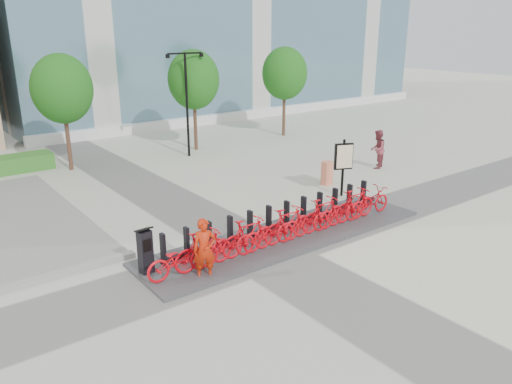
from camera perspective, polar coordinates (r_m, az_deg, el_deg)
ground at (r=14.38m, az=0.43°, el=-6.81°), size 120.00×120.00×0.00m
tree_1 at (r=23.36m, az=-21.29°, el=10.91°), size 2.60×2.60×5.10m
tree_2 at (r=25.92m, az=-7.15°, el=12.60°), size 2.60×2.60×5.10m
tree_3 at (r=29.38m, az=3.28°, el=13.36°), size 2.60×2.60×5.10m
streetlamp at (r=24.61m, az=-7.95°, el=11.20°), size 2.00×0.20×5.00m
dock_pad at (r=15.33m, az=3.62°, el=-5.03°), size 9.60×2.40×0.08m
dock_rail_posts at (r=15.52m, az=2.68°, el=-2.86°), size 8.02×0.50×0.85m
bike_0 at (r=12.83m, az=-8.75°, el=-7.54°), size 1.81×0.63×0.95m
bike_1 at (r=13.13m, az=-5.99°, el=-6.55°), size 1.75×0.49×1.05m
bike_2 at (r=13.50m, az=-3.36°, el=-6.00°), size 1.81×0.63×0.95m
bike_3 at (r=13.85m, az=-0.88°, el=-5.07°), size 1.75×0.49×1.05m
bike_4 at (r=14.28m, az=1.45°, el=-4.57°), size 1.81×0.63×0.95m
bike_5 at (r=14.68m, az=3.66°, el=-3.72°), size 1.75×0.49×1.05m
bike_6 at (r=15.15m, az=5.73°, el=-3.27°), size 1.81×0.63×0.95m
bike_7 at (r=15.60m, az=7.68°, el=-2.49°), size 1.75×0.49×1.05m
bike_8 at (r=16.11m, az=9.50°, el=-2.11°), size 1.81×0.63×0.95m
bike_9 at (r=16.59m, az=11.23°, el=-1.40°), size 1.75×0.49×1.05m
bike_10 at (r=17.13m, az=12.84°, el=-1.07°), size 1.81×0.63×0.95m
kiosk at (r=13.10m, az=-12.53°, el=-6.56°), size 0.42×0.36×1.28m
worker_red at (r=12.63m, az=-5.90°, el=-6.56°), size 0.69×0.58×1.62m
pedestrian at (r=23.23m, az=13.70°, el=4.78°), size 1.06×0.98×1.75m
construction_barrel at (r=20.47m, az=8.11°, el=2.17°), size 0.51×0.51×0.95m
map_sign at (r=18.89m, az=9.97°, el=3.75°), size 0.70×0.38×2.19m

